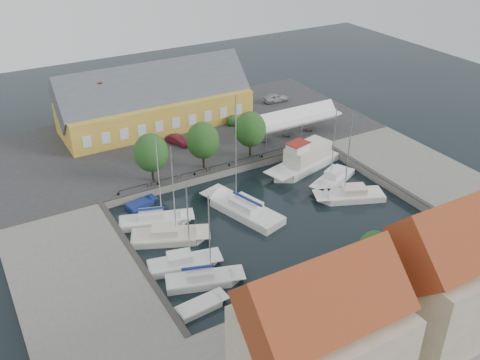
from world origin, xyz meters
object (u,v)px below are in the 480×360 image
at_px(warehouse, 151,104).
at_px(center_sailboat, 243,210).
at_px(launch_nw, 141,205).
at_px(tent_canopy, 295,118).
at_px(launch_sw, 202,307).
at_px(car_silver, 276,98).
at_px(east_boat_a, 333,180).
at_px(west_boat_c, 183,265).
at_px(west_boat_b, 169,237).
at_px(car_red, 178,140).
at_px(east_boat_b, 351,197).
at_px(west_boat_a, 155,221).
at_px(west_boat_d, 203,281).
at_px(trawler, 304,161).

bearing_deg(warehouse, center_sailboat, -89.17).
distance_m(center_sailboat, launch_nw, 12.17).
distance_m(tent_canopy, launch_sw, 37.17).
xyz_separation_m(car_silver, east_boat_a, (-7.59, -25.14, -1.47)).
distance_m(west_boat_c, launch_sw, 6.27).
bearing_deg(west_boat_b, car_red, 63.24).
bearing_deg(east_boat_a, launch_nw, 163.92).
distance_m(car_red, east_boat_a, 22.57).
xyz_separation_m(east_boat_b, west_boat_a, (-22.61, 6.72, 0.01)).
xyz_separation_m(car_silver, west_boat_d, (-30.75, -34.63, -1.46)).
bearing_deg(east_boat_a, west_boat_a, 174.15).
xyz_separation_m(warehouse, launch_sw, (-10.76, -38.76, -4.34)).
xyz_separation_m(center_sailboat, west_boat_b, (-9.59, -0.62, -0.10)).
distance_m(trawler, launch_nw, 22.44).
bearing_deg(launch_nw, launch_sw, -94.37).
bearing_deg(warehouse, east_boat_b, -66.55).
xyz_separation_m(car_red, launch_nw, (-9.85, -11.34, -1.55)).
height_order(warehouse, west_boat_c, warehouse).
xyz_separation_m(tent_canopy, east_boat_a, (-2.58, -12.45, -3.42)).
bearing_deg(car_silver, west_boat_a, 131.05).
bearing_deg(center_sailboat, trawler, 23.72).
height_order(east_boat_b, west_boat_a, east_boat_b).
distance_m(center_sailboat, east_boat_b, 13.42).
xyz_separation_m(east_boat_a, west_boat_b, (-23.21, -1.26, -0.00)).
relative_size(east_boat_a, west_boat_c, 1.08).
distance_m(car_silver, center_sailboat, 33.41).
height_order(car_silver, west_boat_d, west_boat_d).
xyz_separation_m(center_sailboat, east_boat_a, (13.62, 0.64, -0.10)).
relative_size(east_boat_a, west_boat_d, 1.06).
relative_size(west_boat_a, west_boat_c, 1.10).
distance_m(east_boat_a, west_boat_b, 23.25).
bearing_deg(warehouse, west_boat_c, -106.70).
bearing_deg(car_silver, warehouse, 91.62).
bearing_deg(launch_nw, east_boat_b, -26.08).
height_order(east_boat_a, launch_nw, east_boat_a).
bearing_deg(tent_canopy, center_sailboat, -141.07).
distance_m(west_boat_b, west_boat_d, 8.23).
bearing_deg(east_boat_b, car_silver, 74.24).
xyz_separation_m(warehouse, center_sailboat, (0.39, -26.95, -4.07)).
distance_m(warehouse, center_sailboat, 27.25).
bearing_deg(west_boat_d, east_boat_b, 12.95).
xyz_separation_m(center_sailboat, east_boat_b, (12.90, -3.69, -0.10)).
distance_m(car_red, west_boat_d, 29.24).
height_order(west_boat_a, west_boat_c, west_boat_a).
bearing_deg(trawler, east_boat_a, -78.92).
relative_size(warehouse, west_boat_b, 2.46).
distance_m(trawler, launch_sw, 29.49).
distance_m(car_silver, car_red, 22.21).
xyz_separation_m(warehouse, west_boat_b, (-9.20, -27.57, -4.17)).
relative_size(car_silver, car_red, 1.11).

